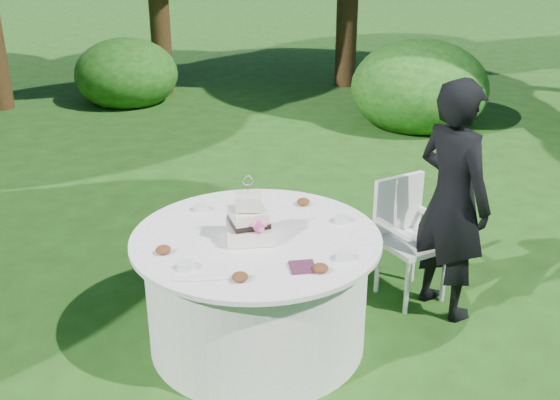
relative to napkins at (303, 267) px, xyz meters
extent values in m
plane|color=#1B3E11|center=(-0.21, 0.46, -0.78)|extent=(80.00, 80.00, 0.00)
cube|color=#471E37|center=(0.00, 0.00, 0.00)|extent=(0.14, 0.14, 0.02)
ellipsoid|color=white|center=(-0.49, -0.04, 0.00)|extent=(0.48, 0.07, 0.01)
imported|color=black|center=(1.14, 0.67, 0.06)|extent=(0.62, 0.72, 1.67)
cylinder|color=white|center=(-0.21, 0.46, -0.41)|extent=(1.40, 1.40, 0.74)
cylinder|color=white|center=(-0.21, 0.46, -0.02)|extent=(1.56, 1.56, 0.03)
cube|color=beige|center=(-0.26, 0.42, 0.04)|extent=(0.28, 0.28, 0.09)
cube|color=beige|center=(-0.26, 0.42, 0.14)|extent=(0.24, 0.24, 0.09)
cube|color=silver|center=(-0.26, 0.42, 0.24)|extent=(0.16, 0.16, 0.09)
cube|color=black|center=(-0.26, 0.42, 0.11)|extent=(0.25, 0.25, 0.03)
sphere|color=#B9368D|center=(-0.21, 0.30, 0.13)|extent=(0.07, 0.07, 0.07)
cylinder|color=silver|center=(-0.26, 0.42, 0.32)|extent=(0.01, 0.01, 0.05)
torus|color=white|center=(-0.26, 0.42, 0.38)|extent=(0.07, 0.02, 0.07)
cube|color=white|center=(0.96, 0.85, -0.34)|extent=(0.54, 0.54, 0.04)
cube|color=white|center=(0.89, 1.03, -0.10)|extent=(0.41, 0.19, 0.42)
cylinder|color=silver|center=(0.86, 0.63, -0.57)|extent=(0.04, 0.04, 0.42)
cylinder|color=silver|center=(1.18, 0.75, -0.57)|extent=(0.04, 0.04, 0.42)
cylinder|color=white|center=(0.74, 0.95, -0.57)|extent=(0.04, 0.04, 0.42)
cylinder|color=silver|center=(1.06, 1.07, -0.57)|extent=(0.04, 0.04, 0.42)
cube|color=white|center=(0.77, 0.78, -0.18)|extent=(0.17, 0.37, 0.04)
cube|color=silver|center=(1.15, 0.92, -0.18)|extent=(0.17, 0.37, 0.04)
cylinder|color=silver|center=(0.25, 0.07, 0.01)|extent=(0.10, 0.10, 0.04)
cylinder|color=silver|center=(-0.65, 0.09, 0.01)|extent=(0.10, 0.10, 0.04)
cylinder|color=silver|center=(-0.54, 0.89, 0.01)|extent=(0.10, 0.10, 0.04)
cylinder|color=silver|center=(0.36, 0.58, 0.01)|extent=(0.10, 0.10, 0.04)
ellipsoid|color=#562D16|center=(0.16, 0.89, 0.02)|extent=(0.09, 0.09, 0.05)
ellipsoid|color=#562D16|center=(0.09, -0.06, 0.02)|extent=(0.09, 0.09, 0.05)
ellipsoid|color=#562D16|center=(-0.78, 0.30, 0.02)|extent=(0.09, 0.09, 0.05)
ellipsoid|color=#562D16|center=(-0.36, -0.09, 0.02)|extent=(0.09, 0.09, 0.05)
camera|label=1|loc=(-0.59, -3.18, 1.77)|focal=42.00mm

